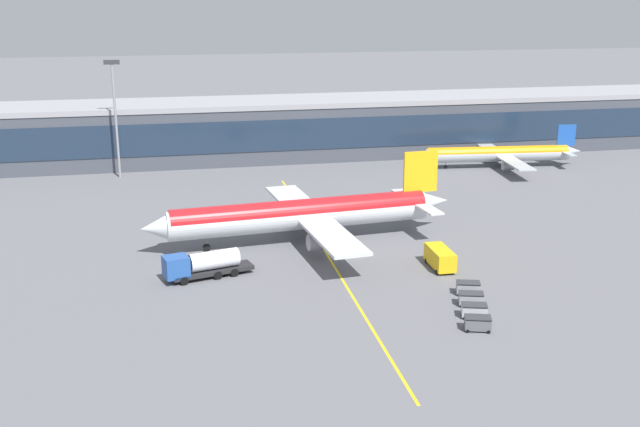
% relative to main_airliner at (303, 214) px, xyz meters
% --- Properties ---
extents(ground_plane, '(700.00, 700.00, 0.00)m').
position_rel_main_airliner_xyz_m(ground_plane, '(4.18, -6.44, -3.94)').
color(ground_plane, slate).
extents(apron_lead_in_line, '(1.93, 79.99, 0.01)m').
position_rel_main_airliner_xyz_m(apron_lead_in_line, '(2.10, -4.44, -3.93)').
color(apron_lead_in_line, yellow).
rests_on(apron_lead_in_line, ground_plane).
extents(terminal_building, '(206.76, 17.01, 12.05)m').
position_rel_main_airliner_xyz_m(terminal_building, '(24.06, 56.62, 2.11)').
color(terminal_building, '#424751').
rests_on(terminal_building, ground_plane).
extents(main_airliner, '(43.58, 34.62, 11.63)m').
position_rel_main_airliner_xyz_m(main_airliner, '(0.00, 0.00, 0.00)').
color(main_airliner, silver).
rests_on(main_airliner, ground_plane).
extents(fuel_tanker, '(11.08, 5.15, 3.25)m').
position_rel_main_airliner_xyz_m(fuel_tanker, '(-14.37, -11.15, -2.19)').
color(fuel_tanker, '#232326').
rests_on(fuel_tanker, ground_plane).
extents(lavatory_truck, '(2.43, 5.85, 2.50)m').
position_rel_main_airliner_xyz_m(lavatory_truck, '(14.69, -13.61, -2.51)').
color(lavatory_truck, yellow).
rests_on(lavatory_truck, ground_plane).
extents(baggage_cart_0, '(2.98, 2.26, 1.48)m').
position_rel_main_airliner_xyz_m(baggage_cart_0, '(11.94, -31.70, -3.15)').
color(baggage_cart_0, '#595B60').
rests_on(baggage_cart_0, ground_plane).
extents(baggage_cart_1, '(2.98, 2.26, 1.48)m').
position_rel_main_airliner_xyz_m(baggage_cart_1, '(12.87, -28.64, -3.15)').
color(baggage_cart_1, '#B2B7BC').
rests_on(baggage_cart_1, ground_plane).
extents(baggage_cart_2, '(2.98, 2.26, 1.48)m').
position_rel_main_airliner_xyz_m(baggage_cart_2, '(13.81, -25.58, -3.15)').
color(baggage_cart_2, gray).
rests_on(baggage_cart_2, ground_plane).
extents(baggage_cart_3, '(2.98, 2.26, 1.48)m').
position_rel_main_airliner_xyz_m(baggage_cart_3, '(14.75, -22.52, -3.15)').
color(baggage_cart_3, gray).
rests_on(baggage_cart_3, ground_plane).
extents(commuter_jet_far, '(33.89, 27.03, 8.25)m').
position_rel_main_airliner_xyz_m(commuter_jet_far, '(46.16, 37.62, -1.19)').
color(commuter_jet_far, '#B2B7BC').
rests_on(commuter_jet_far, ground_plane).
extents(apron_light_mast_0, '(2.80, 0.50, 21.52)m').
position_rel_main_airliner_xyz_m(apron_light_mast_0, '(-26.23, 44.66, 8.78)').
color(apron_light_mast_0, gray).
rests_on(apron_light_mast_0, ground_plane).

